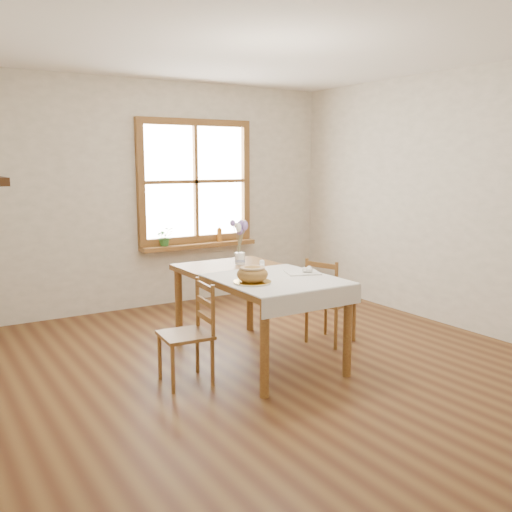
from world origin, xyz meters
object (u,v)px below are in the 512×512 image
(dining_table, at_px, (256,283))
(bread_plate, at_px, (252,282))
(flower_vase, at_px, (240,259))
(chair_left, at_px, (185,333))
(chair_right, at_px, (331,300))

(dining_table, relative_size, bread_plate, 5.64)
(flower_vase, bearing_deg, bread_plate, -113.89)
(dining_table, bearing_deg, bread_plate, -125.70)
(chair_left, xyz_separation_m, flower_vase, (0.84, 0.61, 0.41))
(chair_left, height_order, bread_plate, chair_left)
(dining_table, xyz_separation_m, chair_right, (0.84, 0.01, -0.26))
(chair_right, relative_size, flower_vase, 7.77)
(chair_right, relative_size, bread_plate, 2.85)
(dining_table, relative_size, chair_left, 2.03)
(flower_vase, bearing_deg, dining_table, -101.93)
(bread_plate, relative_size, flower_vase, 2.73)
(bread_plate, height_order, flower_vase, flower_vase)
(dining_table, height_order, bread_plate, bread_plate)
(chair_left, xyz_separation_m, bread_plate, (0.50, -0.17, 0.37))
(chair_left, relative_size, chair_right, 0.98)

